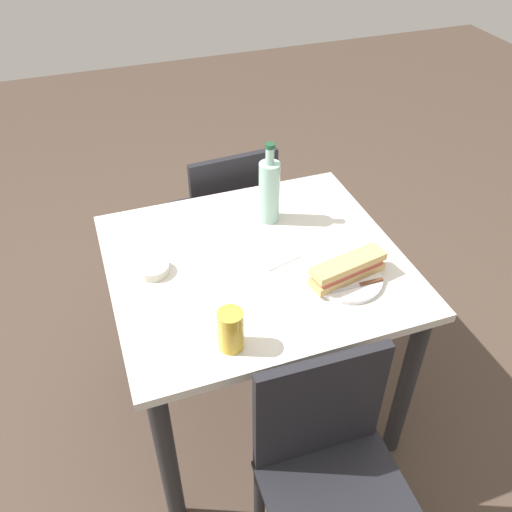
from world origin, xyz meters
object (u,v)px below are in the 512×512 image
water_bottle (269,190)px  beer_glass (231,330)px  knife_near (360,285)px  olive_bowl (153,268)px  baguette_sandwich_near (348,269)px  chair_near (228,218)px  dining_table (256,289)px  plate_near (346,279)px  chair_far (331,470)px

water_bottle → beer_glass: 0.62m
knife_near → olive_bowl: olive_bowl is taller
baguette_sandwich_near → chair_near: bearing=-79.4°
dining_table → olive_bowl: 0.37m
beer_glass → plate_near: bearing=-161.8°
chair_far → beer_glass: beer_glass is taller
plate_near → water_bottle: bearing=-73.8°
plate_near → olive_bowl: size_ratio=2.14×
knife_near → chair_far: bearing=56.7°
beer_glass → olive_bowl: (0.15, -0.39, -0.05)m
plate_near → water_bottle: (0.12, -0.40, 0.12)m
plate_near → beer_glass: bearing=18.2°
chair_near → baguette_sandwich_near: 0.89m
dining_table → knife_near: size_ratio=5.35×
baguette_sandwich_near → knife_near: (-0.02, 0.05, -0.03)m
plate_near → olive_bowl: bearing=-23.1°
chair_far → plate_near: 0.58m
dining_table → plate_near: size_ratio=4.20×
plate_near → knife_near: (-0.02, 0.05, 0.01)m
dining_table → knife_near: 0.38m
olive_bowl → plate_near: bearing=156.9°
knife_near → olive_bowl: 0.66m
water_bottle → dining_table: bearing=59.6°
baguette_sandwich_near → knife_near: size_ratio=1.46×
chair_near → water_bottle: 0.58m
baguette_sandwich_near → dining_table: bearing=-38.2°
olive_bowl → dining_table: bearing=170.4°
dining_table → chair_near: (-0.09, -0.63, -0.15)m
chair_far → beer_glass: size_ratio=6.62×
water_bottle → chair_near: bearing=-84.9°
chair_near → beer_glass: beer_glass is taller
chair_near → baguette_sandwich_near: bearing=100.6°
baguette_sandwich_near → olive_bowl: size_ratio=2.45×
chair_far → baguette_sandwich_near: bearing=-118.1°
beer_glass → olive_bowl: beer_glass is taller
beer_glass → baguette_sandwich_near: bearing=-161.8°
chair_far → knife_near: 0.55m
chair_near → chair_far: bearing=86.2°
baguette_sandwich_near → plate_near: bearing=-90.0°
baguette_sandwich_near → olive_bowl: bearing=-23.1°
knife_near → beer_glass: size_ratio=1.40×
dining_table → beer_glass: beer_glass is taller
chair_far → plate_near: (-0.24, -0.44, 0.28)m
dining_table → chair_near: 0.65m
plate_near → baguette_sandwich_near: bearing=90.0°
beer_glass → chair_far: bearing=122.2°
chair_far → olive_bowl: bearing=-63.9°
beer_glass → knife_near: bearing=-168.7°
beer_glass → chair_near: bearing=-106.0°
dining_table → baguette_sandwich_near: size_ratio=3.66×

